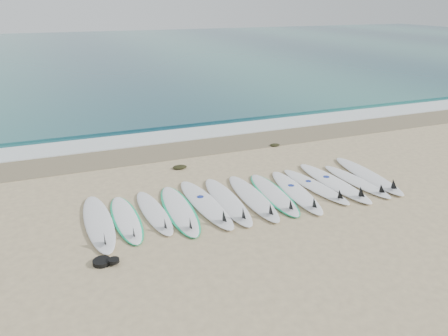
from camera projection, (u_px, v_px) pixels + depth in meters
name	position (u px, v px, depth m)	size (l,w,h in m)	color
ground	(250.00, 198.00, 10.42)	(120.00, 120.00, 0.00)	tan
ocean	(93.00, 53.00, 38.49)	(120.00, 55.00, 0.03)	#225F64
wet_sand_band	(195.00, 147.00, 13.96)	(120.00, 1.80, 0.01)	#75674D
foam_band	(182.00, 135.00, 15.17)	(120.00, 1.40, 0.04)	silver
wave_crest	(171.00, 123.00, 16.45)	(120.00, 1.00, 0.10)	#225F64
surfboard_0	(99.00, 223.00, 9.11)	(0.58, 2.76, 0.35)	white
surfboard_1	(126.00, 219.00, 9.31)	(0.58, 2.37, 0.30)	white
surfboard_2	(155.00, 213.00, 9.58)	(0.59, 2.37, 0.30)	white
surfboard_3	(180.00, 210.00, 9.70)	(0.77, 2.70, 0.34)	white
surfboard_4	(206.00, 204.00, 9.95)	(0.73, 2.86, 0.36)	white
surfboard_5	(228.00, 201.00, 10.09)	(0.68, 2.79, 0.35)	white
surfboard_6	(254.00, 198.00, 10.27)	(0.70, 2.78, 0.35)	white
surfboard_7	(274.00, 194.00, 10.49)	(0.82, 2.64, 0.33)	white
surfboard_8	(297.00, 192.00, 10.58)	(0.86, 2.74, 0.35)	white
surfboard_9	(316.00, 187.00, 10.90)	(0.77, 2.55, 0.32)	white
surfboard_10	(335.00, 183.00, 11.10)	(0.69, 2.88, 0.37)	white
surfboard_11	(357.00, 181.00, 11.21)	(0.66, 2.46, 0.31)	white
surfboard_12	(369.00, 176.00, 11.55)	(0.77, 2.89, 0.36)	white
seaweed_near	(180.00, 167.00, 12.21)	(0.40, 0.31, 0.08)	black
seaweed_far	(275.00, 145.00, 14.08)	(0.34, 0.26, 0.07)	black
leash_coil	(104.00, 262.00, 7.80)	(0.46, 0.36, 0.11)	black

